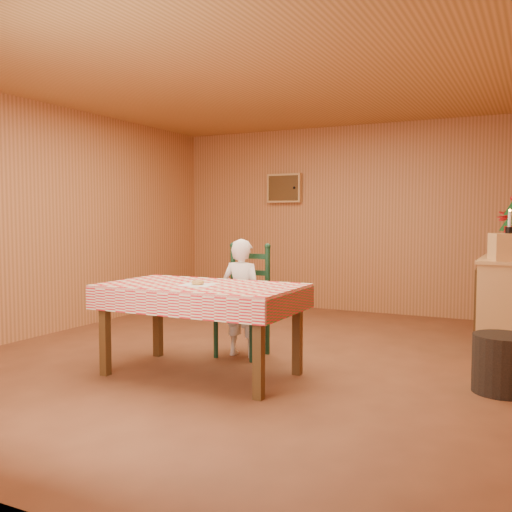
# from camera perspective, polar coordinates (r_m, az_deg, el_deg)

# --- Properties ---
(ground) EXTENTS (6.00, 6.00, 0.00)m
(ground) POSITION_cam_1_polar(r_m,az_deg,el_deg) (5.54, -0.94, -9.98)
(ground) COLOR brown
(ground) RESTS_ON ground
(cabin_walls) EXTENTS (5.10, 6.05, 2.65)m
(cabin_walls) POSITION_cam_1_polar(r_m,az_deg,el_deg) (5.88, 1.44, 8.75)
(cabin_walls) COLOR #B97442
(cabin_walls) RESTS_ON ground
(dining_table) EXTENTS (1.66, 0.96, 0.77)m
(dining_table) POSITION_cam_1_polar(r_m,az_deg,el_deg) (4.80, -5.51, -3.81)
(dining_table) COLOR #503215
(dining_table) RESTS_ON ground
(ladder_chair) EXTENTS (0.44, 0.40, 1.08)m
(ladder_chair) POSITION_cam_1_polar(r_m,az_deg,el_deg) (5.50, -1.14, -4.73)
(ladder_chair) COLOR black
(ladder_chair) RESTS_ON ground
(seated_child) EXTENTS (0.41, 0.27, 1.12)m
(seated_child) POSITION_cam_1_polar(r_m,az_deg,el_deg) (5.45, -1.42, -4.19)
(seated_child) COLOR white
(seated_child) RESTS_ON ground
(napkin) EXTENTS (0.29, 0.29, 0.00)m
(napkin) POSITION_cam_1_polar(r_m,az_deg,el_deg) (4.75, -5.83, -2.88)
(napkin) COLOR white
(napkin) RESTS_ON dining_table
(donut) EXTENTS (0.12, 0.12, 0.04)m
(donut) POSITION_cam_1_polar(r_m,az_deg,el_deg) (4.75, -5.84, -2.64)
(donut) COLOR #C89448
(donut) RESTS_ON napkin
(shelf_unit) EXTENTS (0.54, 1.24, 0.93)m
(shelf_unit) POSITION_cam_1_polar(r_m,az_deg,el_deg) (6.20, 23.89, -4.44)
(shelf_unit) COLOR tan
(shelf_unit) RESTS_ON ground
(crate) EXTENTS (0.38, 0.38, 0.25)m
(crate) POSITION_cam_1_polar(r_m,az_deg,el_deg) (5.74, 23.96, 0.83)
(crate) COLOR tan
(crate) RESTS_ON shelf_unit
(christmas_tree) EXTENTS (0.34, 0.34, 0.62)m
(christmas_tree) POSITION_cam_1_polar(r_m,az_deg,el_deg) (6.39, 24.26, 2.50)
(christmas_tree) COLOR #503215
(christmas_tree) RESTS_ON shelf_unit
(flower_arrangement) EXTENTS (0.35, 0.35, 0.47)m
(flower_arrangement) POSITION_cam_1_polar(r_m,az_deg,el_deg) (6.69, 23.92, 2.17)
(flower_arrangement) COLOR #9E0E0F
(flower_arrangement) RESTS_ON shelf_unit
(candle_set) EXTENTS (0.07, 0.07, 0.22)m
(candle_set) POSITION_cam_1_polar(r_m,az_deg,el_deg) (5.74, 24.01, 2.72)
(candle_set) COLOR black
(candle_set) RESTS_ON crate
(storage_bin) EXTENTS (0.54, 0.54, 0.44)m
(storage_bin) POSITION_cam_1_polar(r_m,az_deg,el_deg) (4.78, 23.43, -9.86)
(storage_bin) COLOR black
(storage_bin) RESTS_ON ground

